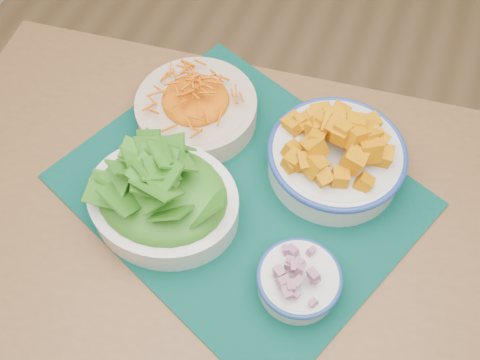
# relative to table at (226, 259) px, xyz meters

# --- Properties ---
(table) EXTENTS (1.13, 0.82, 0.75)m
(table) POSITION_rel_table_xyz_m (0.00, 0.00, 0.00)
(table) COLOR brown
(table) RESTS_ON ground
(placemat) EXTENTS (0.65, 0.60, 0.00)m
(placemat) POSITION_rel_table_xyz_m (-0.00, 0.08, 0.12)
(placemat) COLOR #022C27
(placemat) RESTS_ON table
(carrot_bowl) EXTENTS (0.23, 0.23, 0.08)m
(carrot_bowl) POSITION_rel_table_xyz_m (-0.13, 0.19, 0.16)
(carrot_bowl) COLOR beige
(carrot_bowl) RESTS_ON placemat
(squash_bowl) EXTENTS (0.27, 0.27, 0.11)m
(squash_bowl) POSITION_rel_table_xyz_m (0.13, 0.17, 0.17)
(squash_bowl) COLOR silver
(squash_bowl) RESTS_ON placemat
(lettuce_bowl) EXTENTS (0.24, 0.20, 0.12)m
(lettuce_bowl) POSITION_rel_table_xyz_m (-0.10, -0.00, 0.18)
(lettuce_bowl) COLOR white
(lettuce_bowl) RESTS_ON placemat
(onion_bowl) EXTENTS (0.14, 0.14, 0.06)m
(onion_bowl) POSITION_rel_table_xyz_m (0.14, -0.05, 0.15)
(onion_bowl) COLOR silver
(onion_bowl) RESTS_ON placemat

